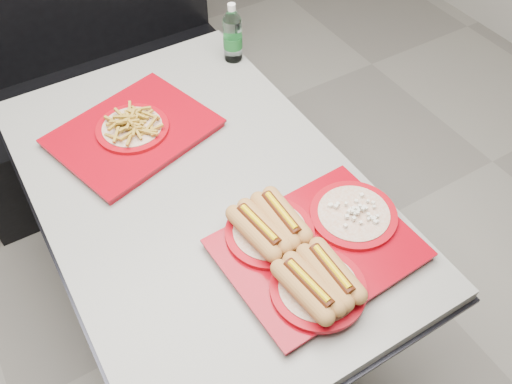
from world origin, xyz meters
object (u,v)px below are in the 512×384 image
tray_far (133,130)px  diner_table (202,218)px  booth_bench (97,84)px  water_bottle (233,36)px  tray_near (311,247)px

tray_far → diner_table: bearing=-74.5°
booth_bench → tray_far: (-0.08, -0.80, 0.38)m
tray_far → water_bottle: bearing=22.8°
diner_table → water_bottle: (0.41, 0.50, 0.26)m
booth_bench → water_bottle: bearing=-55.5°
tray_near → booth_bench: bearing=95.4°
tray_far → water_bottle: (0.49, 0.21, 0.07)m
tray_far → booth_bench: bearing=84.1°
booth_bench → tray_near: 1.53m
tray_far → water_bottle: 0.53m
water_bottle → tray_far: bearing=-157.2°
tray_near → water_bottle: water_bottle is taller
diner_table → water_bottle: bearing=51.1°
booth_bench → water_bottle: 0.84m
diner_table → tray_far: 0.36m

